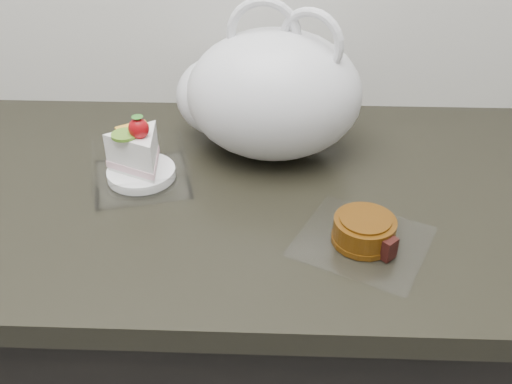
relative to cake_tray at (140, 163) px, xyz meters
name	(u,v)px	position (x,y,z in m)	size (l,w,h in m)	color
counter	(165,358)	(0.00, -0.01, -0.48)	(2.04, 0.64, 0.90)	black
cake_tray	(140,163)	(0.00, 0.00, 0.00)	(0.19, 0.19, 0.12)	white
mooncake_wrap	(365,233)	(0.36, -0.15, -0.02)	(0.23, 0.23, 0.04)	white
plastic_bag	(264,94)	(0.20, 0.11, 0.08)	(0.37, 0.30, 0.28)	silver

